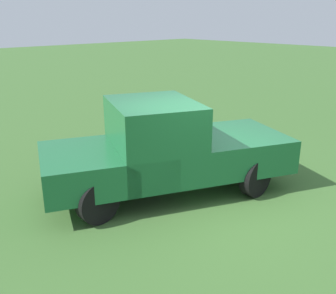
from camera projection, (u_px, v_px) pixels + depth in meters
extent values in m
plane|color=#3D662D|center=(209.00, 204.00, 6.92)|extent=(80.00, 80.00, 0.00)
cylinder|color=black|center=(219.00, 152.00, 8.47)|extent=(0.74, 0.22, 0.74)
cylinder|color=black|center=(256.00, 177.00, 7.13)|extent=(0.74, 0.22, 0.74)
cylinder|color=black|center=(85.00, 169.00, 7.52)|extent=(0.74, 0.22, 0.74)
cylinder|color=black|center=(98.00, 202.00, 6.18)|extent=(0.74, 0.22, 0.74)
cube|color=#1E6638|center=(233.00, 148.00, 7.66)|extent=(2.41, 2.39, 0.64)
cube|color=#1E6638|center=(154.00, 139.00, 7.00)|extent=(2.07, 2.24, 1.40)
cube|color=slate|center=(154.00, 116.00, 6.86)|extent=(1.81, 2.02, 0.48)
cube|color=#1E6638|center=(105.00, 165.00, 6.84)|extent=(2.75, 2.54, 0.60)
cube|color=silver|center=(268.00, 156.00, 8.02)|extent=(0.80, 1.64, 0.16)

